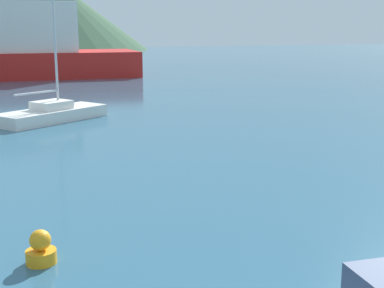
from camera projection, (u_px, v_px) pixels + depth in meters
name	position (u px, v px, depth m)	size (l,w,h in m)	color
sailboat_inner	(52.00, 113.00, 26.35)	(5.74, 4.84, 7.97)	white
buoy_marker	(41.00, 250.00, 10.50)	(0.60, 0.60, 0.69)	orange
hill_central	(44.00, 11.00, 104.28)	(40.13, 40.13, 14.95)	#38563D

